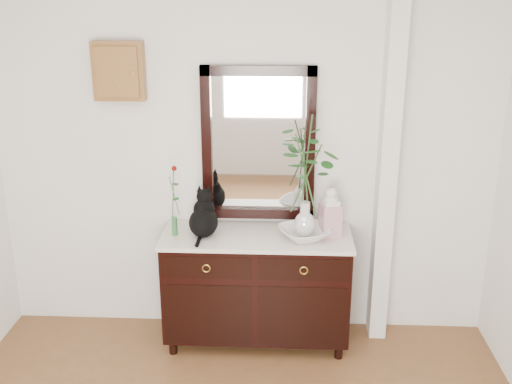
# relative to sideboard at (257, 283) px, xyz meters

# --- Properties ---
(wall_back) EXTENTS (3.60, 0.04, 2.70)m
(wall_back) POSITION_rel_sideboard_xyz_m (-0.10, 0.25, 0.88)
(wall_back) COLOR white
(wall_back) RESTS_ON ground
(pilaster) EXTENTS (0.12, 0.20, 2.70)m
(pilaster) POSITION_rel_sideboard_xyz_m (0.90, 0.17, 0.88)
(pilaster) COLOR white
(pilaster) RESTS_ON ground
(sideboard) EXTENTS (1.33, 0.52, 0.82)m
(sideboard) POSITION_rel_sideboard_xyz_m (0.00, 0.00, 0.00)
(sideboard) COLOR black
(sideboard) RESTS_ON ground
(wall_mirror) EXTENTS (0.80, 0.06, 1.10)m
(wall_mirror) POSITION_rel_sideboard_xyz_m (-0.00, 0.24, 0.97)
(wall_mirror) COLOR black
(wall_mirror) RESTS_ON wall_back
(key_cabinet) EXTENTS (0.35, 0.10, 0.40)m
(key_cabinet) POSITION_rel_sideboard_xyz_m (-0.95, 0.21, 1.48)
(key_cabinet) COLOR brown
(key_cabinet) RESTS_ON wall_back
(cat) EXTENTS (0.23, 0.28, 0.33)m
(cat) POSITION_rel_sideboard_xyz_m (-0.37, -0.02, 0.54)
(cat) COLOR black
(cat) RESTS_ON sideboard
(lotus_bowl) EXTENTS (0.44, 0.44, 0.08)m
(lotus_bowl) POSITION_rel_sideboard_xyz_m (0.33, -0.05, 0.42)
(lotus_bowl) COLOR silver
(lotus_bowl) RESTS_ON sideboard
(vase_branches) EXTENTS (0.50, 0.50, 0.87)m
(vase_branches) POSITION_rel_sideboard_xyz_m (0.33, -0.05, 0.83)
(vase_branches) COLOR silver
(vase_branches) RESTS_ON lotus_bowl
(bud_vase_rose) EXTENTS (0.08, 0.08, 0.51)m
(bud_vase_rose) POSITION_rel_sideboard_xyz_m (-0.57, -0.03, 0.63)
(bud_vase_rose) COLOR #316D35
(bud_vase_rose) RESTS_ON sideboard
(ginger_jar) EXTENTS (0.16, 0.16, 0.36)m
(ginger_jar) POSITION_rel_sideboard_xyz_m (0.51, 0.03, 0.55)
(ginger_jar) COLOR white
(ginger_jar) RESTS_ON sideboard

